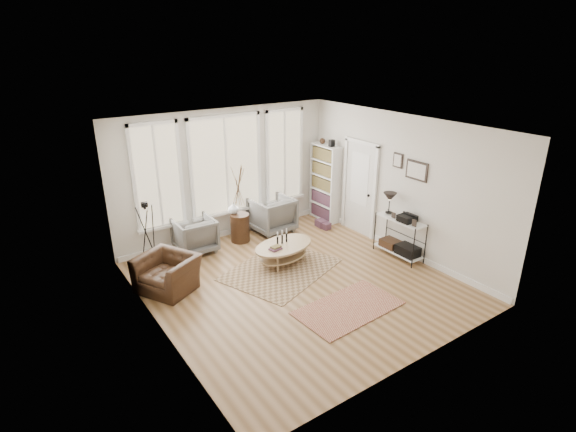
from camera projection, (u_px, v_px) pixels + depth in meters
room at (298, 211)px, 7.92m from camera, size 5.50×5.54×2.90m
bay_window at (226, 168)px, 9.91m from camera, size 4.14×0.12×2.24m
door at (360, 186)px, 10.24m from camera, size 0.09×1.06×2.22m
bookcase at (325, 183)px, 11.05m from camera, size 0.31×0.85×2.06m
low_shelf at (399, 234)px, 9.26m from camera, size 0.38×1.08×1.30m
wall_art at (412, 168)px, 8.88m from camera, size 0.04×0.88×0.44m
rug_main at (281, 269)px, 8.88m from camera, size 2.56×2.25×0.01m
rug_runner at (348, 308)px, 7.59m from camera, size 1.85×1.10×0.01m
coffee_table at (283, 249)px, 9.01m from camera, size 1.45×1.06×0.61m
armchair_left at (195, 235)px, 9.53m from camera, size 0.82×0.84×0.75m
armchair_right at (272, 215)px, 10.53m from camera, size 0.94×0.97×0.83m
side_table at (239, 205)px, 9.84m from camera, size 0.43×0.43×1.79m
vase at (233, 208)px, 9.95m from camera, size 0.30×0.30×0.25m
accent_chair at (167, 273)px, 8.08m from camera, size 1.29×1.24×0.65m
tripod_camera at (148, 236)px, 8.91m from camera, size 0.46×0.46×1.32m
book_stack_near at (321, 223)px, 10.90m from camera, size 0.22×0.28×0.17m
book_stack_far at (325, 226)px, 10.78m from camera, size 0.22×0.26×0.15m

